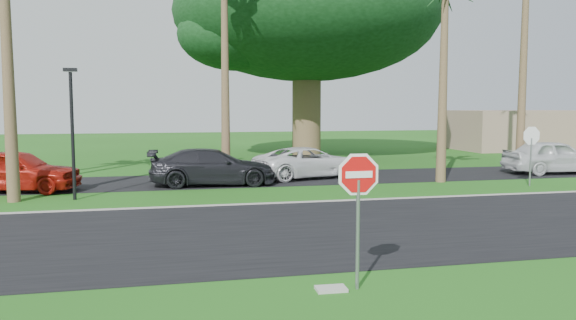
{
  "coord_description": "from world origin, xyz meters",
  "views": [
    {
      "loc": [
        -2.89,
        -12.41,
        3.31
      ],
      "look_at": [
        0.54,
        2.96,
        1.8
      ],
      "focal_mm": 35.0,
      "sensor_mm": 36.0,
      "label": 1
    }
  ],
  "objects_px": {
    "stop_sign_near": "(358,192)",
    "car_minivan": "(309,163)",
    "car_dark": "(213,167)",
    "stop_sign_far": "(531,144)",
    "car_red": "(15,171)",
    "car_pickup": "(554,157)"
  },
  "relations": [
    {
      "from": "stop_sign_near",
      "to": "car_minivan",
      "type": "bearing_deg",
      "value": 78.49
    },
    {
      "from": "car_minivan",
      "to": "car_dark",
      "type": "bearing_deg",
      "value": 93.1
    },
    {
      "from": "stop_sign_far",
      "to": "car_red",
      "type": "distance_m",
      "value": 20.72
    },
    {
      "from": "stop_sign_near",
      "to": "car_red",
      "type": "relative_size",
      "value": 0.54
    },
    {
      "from": "stop_sign_near",
      "to": "stop_sign_far",
      "type": "relative_size",
      "value": 1.0
    },
    {
      "from": "stop_sign_far",
      "to": "car_pickup",
      "type": "distance_m",
      "value": 5.29
    },
    {
      "from": "stop_sign_near",
      "to": "car_pickup",
      "type": "relative_size",
      "value": 0.54
    },
    {
      "from": "car_dark",
      "to": "car_pickup",
      "type": "height_order",
      "value": "car_pickup"
    },
    {
      "from": "stop_sign_near",
      "to": "car_red",
      "type": "xyz_separation_m",
      "value": [
        -9.0,
        13.88,
        -0.95
      ]
    },
    {
      "from": "stop_sign_near",
      "to": "stop_sign_far",
      "type": "distance_m",
      "value": 15.91
    },
    {
      "from": "car_red",
      "to": "car_dark",
      "type": "bearing_deg",
      "value": -76.08
    },
    {
      "from": "stop_sign_near",
      "to": "car_dark",
      "type": "xyz_separation_m",
      "value": [
        -1.38,
        14.07,
        -1.01
      ]
    },
    {
      "from": "car_red",
      "to": "car_minivan",
      "type": "relative_size",
      "value": 0.95
    },
    {
      "from": "car_dark",
      "to": "car_pickup",
      "type": "distance_m",
      "value": 16.73
    },
    {
      "from": "car_minivan",
      "to": "car_pickup",
      "type": "bearing_deg",
      "value": -109.79
    },
    {
      "from": "car_red",
      "to": "car_dark",
      "type": "relative_size",
      "value": 0.93
    },
    {
      "from": "car_red",
      "to": "car_minivan",
      "type": "bearing_deg",
      "value": -69.69
    },
    {
      "from": "car_dark",
      "to": "car_minivan",
      "type": "distance_m",
      "value": 4.79
    },
    {
      "from": "car_red",
      "to": "car_minivan",
      "type": "distance_m",
      "value": 12.28
    },
    {
      "from": "car_pickup",
      "to": "stop_sign_far",
      "type": "bearing_deg",
      "value": 135.62
    },
    {
      "from": "stop_sign_far",
      "to": "car_red",
      "type": "height_order",
      "value": "stop_sign_far"
    },
    {
      "from": "car_minivan",
      "to": "car_pickup",
      "type": "relative_size",
      "value": 1.05
    }
  ]
}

